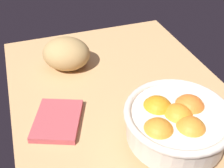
{
  "coord_description": "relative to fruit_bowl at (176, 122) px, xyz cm",
  "views": [
    {
      "loc": [
        -57.7,
        22.1,
        49.79
      ],
      "look_at": [
        -3.12,
        3.22,
        5.0
      ],
      "focal_mm": 45.65,
      "sensor_mm": 36.0,
      "label": 1
    }
  ],
  "objects": [
    {
      "name": "fruit_bowl",
      "position": [
        0.0,
        0.0,
        0.0
      ],
      "size": [
        22.73,
        22.73,
        10.88
      ],
      "color": "beige",
      "rests_on": "ground"
    },
    {
      "name": "napkin_folded",
      "position": [
        14.77,
        23.08,
        -5.76
      ],
      "size": [
        16.74,
        15.03,
        1.55
      ],
      "primitive_type": "cube",
      "rotation": [
        0.0,
        0.0,
        -0.38
      ],
      "color": "#B7494E",
      "rests_on": "ground"
    },
    {
      "name": "bread_loaf",
      "position": [
        37.54,
        15.75,
        -1.74
      ],
      "size": [
        17.45,
        18.3,
        9.59
      ],
      "primitive_type": "ellipsoid",
      "rotation": [
        0.0,
        0.0,
        1.08
      ],
      "color": "tan",
      "rests_on": "ground"
    },
    {
      "name": "ground_plane",
      "position": [
        21.91,
        4.53,
        -8.04
      ],
      "size": [
        73.55,
        58.62,
        3.0
      ],
      "primitive_type": "cube",
      "color": "tan"
    }
  ]
}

